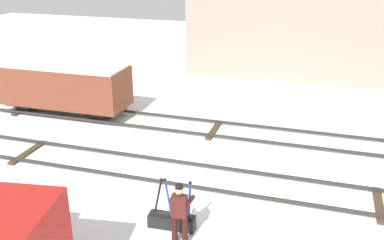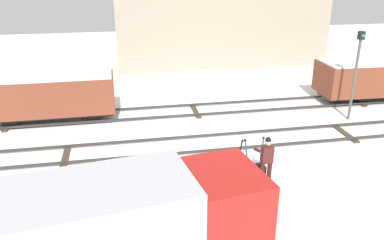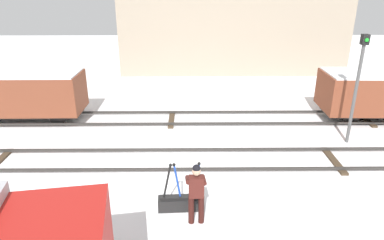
% 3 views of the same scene
% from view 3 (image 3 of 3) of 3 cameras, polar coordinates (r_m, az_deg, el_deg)
% --- Properties ---
extents(ground_plane, '(60.00, 60.00, 0.00)m').
position_cam_3_polar(ground_plane, '(12.41, -4.14, -6.84)').
color(ground_plane, white).
extents(track_main_line, '(44.00, 1.94, 0.18)m').
position_cam_3_polar(track_main_line, '(12.36, -4.16, -6.38)').
color(track_main_line, '#2D2B28').
rests_on(track_main_line, ground_plane).
extents(track_siding_near, '(44.00, 1.94, 0.18)m').
position_cam_3_polar(track_siding_near, '(15.93, -3.35, 0.31)').
color(track_siding_near, '#2D2B28').
rests_on(track_siding_near, ground_plane).
extents(switch_lever_frame, '(1.26, 0.42, 1.45)m').
position_cam_3_polar(switch_lever_frame, '(9.97, -1.85, -13.01)').
color(switch_lever_frame, black).
rests_on(switch_lever_frame, ground_plane).
extents(rail_worker, '(0.56, 0.68, 1.71)m').
position_cam_3_polar(rail_worker, '(9.11, 0.69, -11.34)').
color(rail_worker, '#351511').
rests_on(rail_worker, ground_plane).
extents(signal_post, '(0.24, 0.32, 4.16)m').
position_cam_3_polar(signal_post, '(14.32, 25.25, 5.92)').
color(signal_post, '#4C4C4C').
rests_on(signal_post, ground_plane).
extents(freight_car_mid_siding, '(5.69, 2.00, 2.22)m').
position_cam_3_polar(freight_car_mid_siding, '(17.26, -26.55, 3.84)').
color(freight_car_mid_siding, '#2D2B28').
rests_on(freight_car_mid_siding, ground_plane).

